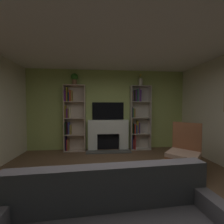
% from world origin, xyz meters
% --- Properties ---
extents(ground_plane, '(6.49, 6.49, 0.00)m').
position_xyz_m(ground_plane, '(0.00, 0.00, 0.00)').
color(ground_plane, brown).
extents(wall_back_accent, '(5.53, 0.06, 2.73)m').
position_xyz_m(wall_back_accent, '(0.00, 2.68, 1.36)').
color(wall_back_accent, '#AFC068').
rests_on(wall_back_accent, ground_plane).
extents(ceiling, '(5.53, 5.42, 0.06)m').
position_xyz_m(ceiling, '(0.00, 0.00, 2.76)').
color(ceiling, white).
rests_on(ceiling, wall_back_accent).
extents(fireplace, '(1.45, 0.55, 1.02)m').
position_xyz_m(fireplace, '(0.00, 2.52, 0.54)').
color(fireplace, white).
rests_on(fireplace, ground_plane).
extents(tv, '(1.08, 0.06, 0.59)m').
position_xyz_m(tv, '(0.00, 2.62, 1.32)').
color(tv, black).
rests_on(tv, fireplace).
extents(bookshelf_left, '(0.69, 0.29, 2.18)m').
position_xyz_m(bookshelf_left, '(-1.19, 2.55, 1.11)').
color(bookshelf_left, beige).
rests_on(bookshelf_left, ground_plane).
extents(bookshelf_right, '(0.69, 0.30, 2.18)m').
position_xyz_m(bookshelf_right, '(1.03, 2.55, 1.11)').
color(bookshelf_right, beige).
rests_on(bookshelf_right, ground_plane).
extents(potted_plant, '(0.23, 0.23, 0.38)m').
position_xyz_m(potted_plant, '(-1.11, 2.50, 2.40)').
color(potted_plant, '#A36C4C').
rests_on(potted_plant, bookshelf_left).
extents(vase_with_flowers, '(0.13, 0.13, 0.41)m').
position_xyz_m(vase_with_flowers, '(1.11, 2.50, 2.32)').
color(vase_with_flowers, beige).
rests_on(vase_with_flowers, bookshelf_right).
extents(armchair, '(0.85, 0.85, 1.11)m').
position_xyz_m(armchair, '(1.56, 0.67, 0.54)').
color(armchair, brown).
rests_on(armchair, ground_plane).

